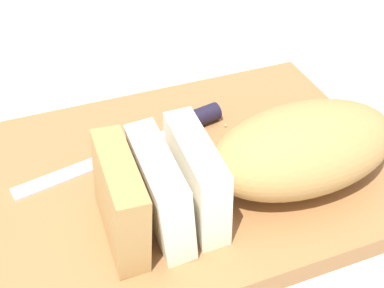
{
  "coord_description": "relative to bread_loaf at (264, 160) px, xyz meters",
  "views": [
    {
      "loc": [
        0.12,
        0.36,
        0.37
      ],
      "look_at": [
        0.0,
        0.0,
        0.05
      ],
      "focal_mm": 45.9,
      "sensor_mm": 36.0,
      "label": 1
    }
  ],
  "objects": [
    {
      "name": "bread_loaf",
      "position": [
        0.0,
        0.0,
        0.0
      ],
      "size": [
        0.3,
        0.12,
        0.08
      ],
      "rotation": [
        0.0,
        0.0,
        0.04
      ],
      "color": "tan",
      "rests_on": "cutting_board"
    },
    {
      "name": "ground_plane",
      "position": [
        0.05,
        -0.06,
        -0.06
      ],
      "size": [
        3.0,
        3.0,
        0.0
      ],
      "primitive_type": "plane",
      "color": "beige"
    },
    {
      "name": "crumb_near_loaf",
      "position": [
        0.05,
        0.0,
        -0.04
      ],
      "size": [
        0.01,
        0.01,
        0.01
      ],
      "primitive_type": "sphere",
      "color": "tan",
      "rests_on": "cutting_board"
    },
    {
      "name": "crumb_near_knife",
      "position": [
        -0.01,
        -0.11,
        -0.04
      ],
      "size": [
        0.0,
        0.0,
        0.0
      ],
      "primitive_type": "sphere",
      "color": "tan",
      "rests_on": "cutting_board"
    },
    {
      "name": "cutting_board",
      "position": [
        0.05,
        -0.06,
        -0.05
      ],
      "size": [
        0.42,
        0.32,
        0.02
      ],
      "primitive_type": "cube",
      "rotation": [
        0.0,
        0.0,
        0.03
      ],
      "color": "#9E6B3D",
      "rests_on": "ground_plane"
    },
    {
      "name": "bread_knife",
      "position": [
        0.06,
        -0.11,
        -0.03
      ],
      "size": [
        0.24,
        0.07,
        0.02
      ],
      "rotation": [
        0.0,
        0.0,
        0.23
      ],
      "color": "silver",
      "rests_on": "cutting_board"
    },
    {
      "name": "crumb_stray_right",
      "position": [
        0.09,
        -0.04,
        -0.04
      ],
      "size": [
        0.0,
        0.0,
        0.0
      ],
      "primitive_type": "sphere",
      "color": "tan",
      "rests_on": "cutting_board"
    },
    {
      "name": "crumb_stray_left",
      "position": [
        0.09,
        0.01,
        -0.04
      ],
      "size": [
        0.01,
        0.01,
        0.01
      ],
      "primitive_type": "sphere",
      "color": "tan",
      "rests_on": "cutting_board"
    }
  ]
}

